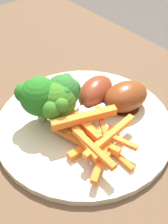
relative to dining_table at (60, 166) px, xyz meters
The scene contains 8 objects.
dining_table is the anchor object (origin of this frame).
dinner_plate 0.13m from the dining_table, 57.68° to the left, with size 0.30×0.30×0.01m, color beige.
broccoli_floret_front 0.18m from the dining_table, 106.55° to the left, with size 0.06×0.06×0.08m.
broccoli_floret_middle 0.18m from the dining_table, 148.81° to the right, with size 0.06×0.06×0.08m.
broccoli_floret_back 0.17m from the dining_table, 41.08° to the left, with size 0.06×0.07×0.08m.
carrot_fries_pile 0.16m from the dining_table, 13.87° to the left, with size 0.16×0.12×0.04m.
chicken_drumstick_near 0.17m from the dining_table, 85.95° to the left, with size 0.07×0.13×0.05m.
chicken_drumstick_far 0.19m from the dining_table, 69.75° to the left, with size 0.07×0.13×0.05m.
Camera 1 is at (0.28, -0.16, 1.04)m, focal length 43.56 mm.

